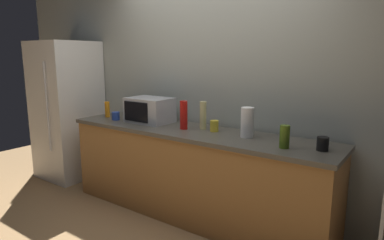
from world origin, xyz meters
TOP-DOWN VIEW (x-y plane):
  - ground_plane at (0.00, 0.00)m, footprint 8.00×8.00m
  - back_wall at (0.00, 0.81)m, footprint 6.40×0.10m
  - counter_run at (0.00, 0.40)m, footprint 2.84×0.64m
  - refrigerator at (-2.05, 0.40)m, footprint 0.72×0.73m
  - microwave at (-0.60, 0.45)m, footprint 0.48×0.35m
  - paper_towel_roll at (0.57, 0.45)m, footprint 0.12×0.12m
  - bottle_olive_oil at (0.97, 0.30)m, footprint 0.08×0.08m
  - bottle_dish_soap at (-1.22, 0.38)m, footprint 0.06×0.06m
  - bottle_vinegar at (0.06, 0.50)m, footprint 0.07×0.07m
  - bottle_hot_sauce at (-0.09, 0.39)m, footprint 0.08×0.08m
  - mug_yellow at (0.21, 0.48)m, footprint 0.08×0.08m
  - mug_blue at (-1.01, 0.32)m, footprint 0.09×0.09m
  - mug_black at (1.24, 0.40)m, footprint 0.09×0.09m

SIDE VIEW (x-z plane):
  - ground_plane at x=0.00m, z-range 0.00..0.00m
  - counter_run at x=0.00m, z-range 0.00..0.90m
  - refrigerator at x=-2.05m, z-range 0.00..1.80m
  - mug_blue at x=-1.01m, z-range 0.90..0.99m
  - mug_yellow at x=0.21m, z-range 0.90..1.01m
  - mug_black at x=1.24m, z-range 0.90..1.01m
  - bottle_olive_oil at x=0.97m, z-range 0.90..1.08m
  - bottle_dish_soap at x=-1.22m, z-range 0.90..1.09m
  - microwave at x=-0.60m, z-range 0.90..1.17m
  - paper_towel_roll at x=0.57m, z-range 0.90..1.17m
  - bottle_vinegar at x=0.06m, z-range 0.90..1.18m
  - bottle_hot_sauce at x=-0.09m, z-range 0.90..1.18m
  - back_wall at x=0.00m, z-range 0.00..2.70m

